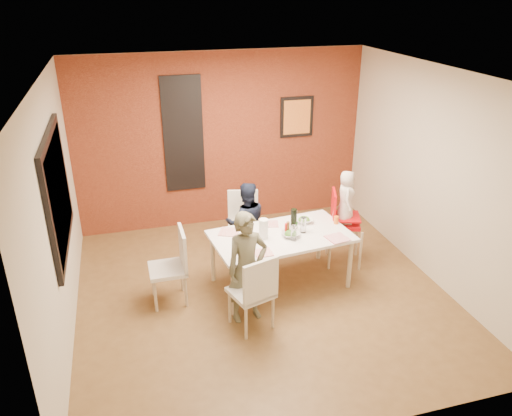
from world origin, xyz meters
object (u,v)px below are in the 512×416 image
object	(u,v)px
chair_far	(243,220)
toddler	(346,197)
wine_bottle	(294,220)
high_chair	(342,221)
chair_near	(255,290)
paper_towel_roll	(264,229)
chair_left	(174,262)
dining_table	(281,239)
child_near	(247,268)
child_far	(246,223)

from	to	relation	value
chair_far	toddler	world-z (taller)	toddler
wine_bottle	chair_far	bearing A→B (deg)	116.73
toddler	high_chair	bearing A→B (deg)	77.07
chair_near	paper_towel_roll	bearing A→B (deg)	-129.81
chair_left	high_chair	xyz separation A→B (m)	(2.31, 0.31, 0.11)
chair_far	chair_left	world-z (taller)	chair_left
dining_table	high_chair	world-z (taller)	high_chair
chair_left	high_chair	world-z (taller)	high_chair
chair_near	chair_left	distance (m)	1.13
chair_left	child_near	distance (m)	0.96
chair_near	toddler	distance (m)	1.97
dining_table	paper_towel_roll	size ratio (longest dim) A/B	7.09
chair_far	chair_left	xyz separation A→B (m)	(-1.09, -0.94, 0.01)
child_far	wine_bottle	bearing A→B (deg)	130.65
dining_table	child_far	world-z (taller)	child_far
child_near	wine_bottle	bearing A→B (deg)	30.64
child_far	child_near	bearing A→B (deg)	80.68
child_far	paper_towel_roll	xyz separation A→B (m)	(0.03, -0.73, 0.26)
high_chair	child_far	world-z (taller)	child_far
dining_table	child_near	world-z (taller)	child_near
high_chair	child_far	xyz separation A→B (m)	(-1.24, 0.39, -0.05)
chair_left	chair_far	bearing A→B (deg)	130.67
paper_towel_roll	chair_left	bearing A→B (deg)	178.61
chair_left	paper_towel_roll	size ratio (longest dim) A/B	3.71
chair_near	chair_left	size ratio (longest dim) A/B	0.99
wine_bottle	paper_towel_roll	xyz separation A→B (m)	(-0.43, -0.10, -0.02)
high_chair	paper_towel_roll	bearing A→B (deg)	124.81
high_chair	child_far	distance (m)	1.30
child_near	chair_far	bearing A→B (deg)	68.24
chair_left	wine_bottle	size ratio (longest dim) A/B	3.20
chair_near	child_near	bearing A→B (deg)	-101.40
chair_near	wine_bottle	size ratio (longest dim) A/B	3.17
chair_left	wine_bottle	distance (m)	1.57
chair_left	chair_near	bearing A→B (deg)	43.56
dining_table	wine_bottle	bearing A→B (deg)	21.44
wine_bottle	chair_left	bearing A→B (deg)	-177.25
high_chair	chair_near	bearing A→B (deg)	145.42
chair_left	paper_towel_roll	bearing A→B (deg)	88.43
child_far	wine_bottle	distance (m)	0.83
chair_left	high_chair	bearing A→B (deg)	97.51
wine_bottle	child_near	bearing A→B (deg)	-140.14
high_chair	wine_bottle	xyz separation A→B (m)	(-0.78, -0.24, 0.22)
toddler	wine_bottle	world-z (taller)	toddler
dining_table	child_near	distance (m)	0.82
child_near	child_far	xyz separation A→B (m)	(0.32, 1.28, -0.08)
toddler	paper_towel_roll	xyz separation A→B (m)	(-1.24, -0.32, -0.15)
chair_far	toddler	bearing A→B (deg)	-14.55
high_chair	chair_far	bearing A→B (deg)	81.78
child_near	paper_towel_roll	world-z (taller)	child_near
toddler	dining_table	bearing A→B (deg)	124.85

